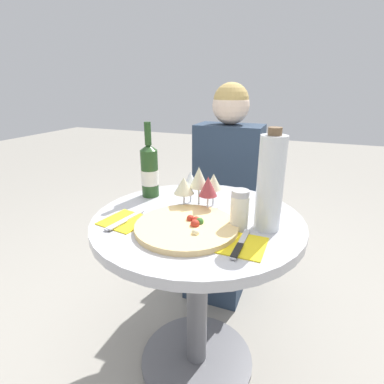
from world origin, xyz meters
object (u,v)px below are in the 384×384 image
tall_carafe (270,184)px  pizza_large (186,226)px  chair_behind_diner (229,212)px  dining_table (197,261)px  wine_bottle (150,170)px  seated_diner (224,200)px

tall_carafe → pizza_large: bearing=-157.7°
chair_behind_diner → pizza_large: 0.92m
chair_behind_diner → tall_carafe: bearing=113.0°
dining_table → chair_behind_diner: 0.77m
dining_table → tall_carafe: 0.44m
tall_carafe → wine_bottle: bearing=165.0°
seated_diner → wine_bottle: bearing=66.9°
pizza_large → wine_bottle: (-0.27, 0.25, 0.11)m
chair_behind_diner → wine_bottle: (-0.21, -0.62, 0.42)m
pizza_large → wine_bottle: size_ratio=1.10×
dining_table → tall_carafe: (0.25, -0.00, 0.36)m
wine_bottle → tall_carafe: tall_carafe is taller
pizza_large → wine_bottle: 0.38m
dining_table → tall_carafe: tall_carafe is taller
tall_carafe → chair_behind_diner: bearing=113.0°
chair_behind_diner → wine_bottle: size_ratio=2.59×
seated_diner → pizza_large: 0.75m
seated_diner → tall_carafe: 0.78m
pizza_large → dining_table: bearing=88.9°
dining_table → seated_diner: seated_diner is taller
dining_table → wine_bottle: 0.44m
pizza_large → wine_bottle: wine_bottle is taller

